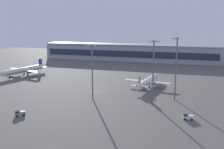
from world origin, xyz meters
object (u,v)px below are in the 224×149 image
(airplane_taxiway_distant, at_px, (23,70))
(cargo_loader, at_px, (20,113))
(apron_light_west, at_px, (92,69))
(airplane_near_gate, at_px, (147,81))
(baggage_tractor, at_px, (188,117))
(apron_light_east, at_px, (153,69))
(apron_light_central, at_px, (176,65))

(airplane_taxiway_distant, distance_m, cargo_loader, 90.02)
(airplane_taxiway_distant, bearing_deg, apron_light_west, 165.00)
(airplane_near_gate, relative_size, baggage_tractor, 8.36)
(cargo_loader, relative_size, apron_light_east, 0.14)
(airplane_taxiway_distant, height_order, apron_light_west, apron_light_west)
(apron_light_east, height_order, apron_light_west, apron_light_east)
(apron_light_west, bearing_deg, apron_light_east, 1.15)
(airplane_near_gate, bearing_deg, apron_light_central, -43.85)
(apron_light_west, bearing_deg, airplane_taxiway_distant, 148.43)
(airplane_taxiway_distant, bearing_deg, apron_light_central, -179.53)
(airplane_taxiway_distant, relative_size, baggage_tractor, 9.30)
(baggage_tractor, distance_m, cargo_loader, 70.05)
(cargo_loader, height_order, apron_light_east, apron_light_east)
(airplane_near_gate, xyz_separation_m, apron_light_east, (7.90, -33.78, 13.78))
(airplane_taxiway_distant, xyz_separation_m, apron_light_central, (110.75, -31.94, 13.74))
(airplane_near_gate, xyz_separation_m, cargo_loader, (-43.43, -66.18, -2.32))
(cargo_loader, xyz_separation_m, apron_light_east, (51.33, 32.40, 16.10))
(apron_light_west, bearing_deg, baggage_tractor, -18.68)
(apron_light_east, xyz_separation_m, apron_light_central, (9.86, 10.76, 0.42))
(cargo_loader, bearing_deg, airplane_near_gate, -78.50)
(airplane_near_gate, height_order, baggage_tractor, airplane_near_gate)
(baggage_tractor, relative_size, apron_light_east, 0.14)
(airplane_taxiway_distant, relative_size, cargo_loader, 9.29)
(airplane_taxiway_distant, xyz_separation_m, baggage_tractor, (117.80, -59.30, -2.79))
(airplane_near_gate, xyz_separation_m, apron_light_west, (-22.49, -34.39, 12.44))
(apron_light_east, bearing_deg, airplane_taxiway_distant, 157.06)
(airplane_near_gate, xyz_separation_m, airplane_taxiway_distant, (-92.99, 8.92, 0.47))
(airplane_taxiway_distant, distance_m, apron_light_east, 110.36)
(cargo_loader, distance_m, apron_light_east, 62.80)
(airplane_taxiway_distant, height_order, apron_light_east, apron_light_east)
(cargo_loader, height_order, apron_light_west, apron_light_west)
(airplane_near_gate, bearing_deg, baggage_tractor, -55.28)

